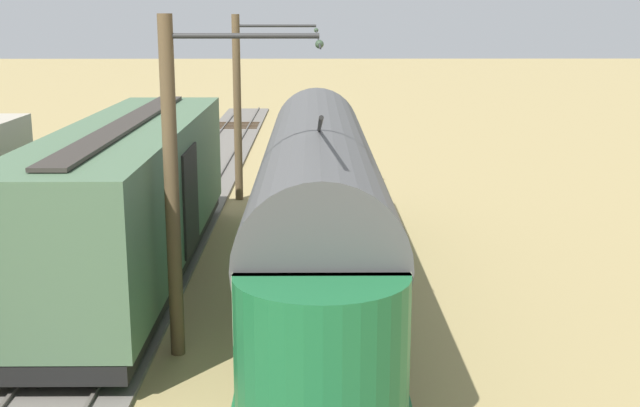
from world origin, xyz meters
name	(u,v)px	position (x,y,z in m)	size (l,w,h in m)	color
ground_plane	(122,299)	(0.00, 0.00, 0.00)	(220.00, 220.00, 0.00)	#9E8956
track_streetcar_siding	(318,292)	(-4.65, -0.31, 0.05)	(2.80, 80.00, 0.18)	#666059
track_adjacent_siding	(125,293)	(0.00, -0.31, 0.05)	(2.80, 80.00, 0.18)	#666059
vintage_streetcar	(318,203)	(-4.65, -0.26, 2.26)	(2.65, 17.97, 4.98)	#196033
boxcar_adjacent	(131,196)	(0.00, -1.54, 2.17)	(2.96, 14.04, 3.85)	#4C6B4C
catenary_pole_foreground	(240,104)	(-1.94, -10.85, 3.46)	(3.03, 0.28, 6.59)	brown
catenary_pole_mid_near	(176,183)	(-1.94, 3.22, 3.46)	(3.03, 0.28, 6.59)	brown
overhead_wire_run	(313,34)	(-4.52, -4.45, 6.05)	(2.82, 18.07, 0.18)	black
switch_stand	(367,203)	(-6.24, -7.15, 0.70)	(0.50, 0.30, 1.24)	black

